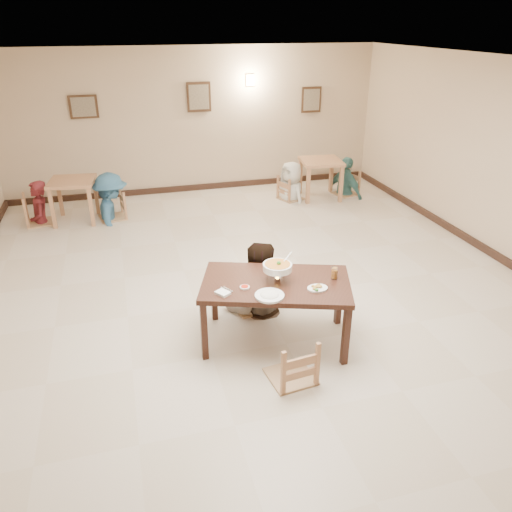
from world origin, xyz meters
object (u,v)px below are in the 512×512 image
object	(u,v)px
bg_table_right	(321,166)
bg_chair_rl	(291,177)
curry_warmer	(277,267)
bg_table_left	(73,187)
bg_diner_c	(292,162)
bg_chair_rr	(347,172)
main_table	(276,288)
chair_far	(252,270)
bg_chair_ll	(37,196)
bg_chair_lr	(110,193)
chair_near	(292,339)
bg_diner_d	(348,157)
bg_diner_b	(107,173)
bg_diner_a	(34,181)
drink_glass	(334,273)
main_diner	(257,243)

from	to	relation	value
bg_table_right	bg_chair_rl	bearing A→B (deg)	173.90
curry_warmer	bg_table_left	xyz separation A→B (m)	(-2.46, 4.70, -0.30)
bg_diner_c	curry_warmer	bearing A→B (deg)	-40.47
bg_chair_rr	bg_diner_c	distance (m)	1.29
main_table	chair_far	world-z (taller)	chair_far
bg_chair_ll	bg_chair_lr	size ratio (longest dim) A/B	1.05
chair_near	bg_table_right	bearing A→B (deg)	-121.83
main_table	bg_chair_rl	distance (m)	5.17
chair_far	bg_chair_rl	distance (m)	4.44
main_table	bg_diner_d	xyz separation A→B (m)	(3.13, 4.79, 0.11)
curry_warmer	bg_diner_b	xyz separation A→B (m)	(-1.81, 4.64, -0.07)
bg_table_left	chair_far	bearing A→B (deg)	-58.62
chair_near	bg_chair_rl	distance (m)	5.85
bg_chair_rl	bg_diner_a	bearing A→B (deg)	69.27
drink_glass	bg_table_left	xyz separation A→B (m)	(-3.10, 4.83, -0.19)
bg_table_left	bg_diner_a	bearing A→B (deg)	176.67
chair_far	bg_chair_rr	xyz separation A→B (m)	(3.18, 3.97, -0.05)
chair_far	main_diner	size ratio (longest dim) A/B	0.58
bg_table_left	bg_diner_b	distance (m)	0.69
chair_far	bg_chair_rl	xyz separation A→B (m)	(1.93, 3.99, -0.06)
bg_chair_lr	main_diner	bearing A→B (deg)	15.28
bg_diner_d	bg_table_right	bearing A→B (deg)	73.63
bg_chair_rl	bg_diner_b	xyz separation A→B (m)	(-3.67, -0.15, 0.41)
main_diner	bg_diner_d	size ratio (longest dim) A/B	1.14
bg_diner_a	bg_diner_d	distance (m)	6.21
bg_chair_lr	bg_diner_c	bearing A→B (deg)	83.09
main_diner	bg_diner_a	size ratio (longest dim) A/B	1.15
main_table	curry_warmer	xyz separation A→B (m)	(0.02, 0.02, 0.25)
bg_chair_lr	bg_diner_b	size ratio (longest dim) A/B	0.58
bg_diner_c	bg_diner_d	bearing A→B (deg)	69.85
bg_table_left	bg_chair_rr	distance (m)	5.57
chair_near	bg_chair_rl	size ratio (longest dim) A/B	1.04
drink_glass	bg_chair_rr	world-z (taller)	bg_chair_rr
main_table	bg_chair_ll	bearing A→B (deg)	141.89
main_diner	bg_chair_ll	world-z (taller)	main_diner
bg_table_left	bg_diner_c	xyz separation A→B (m)	(4.31, 0.09, 0.14)
main_diner	curry_warmer	distance (m)	0.74
bg_chair_rr	bg_diner_c	world-z (taller)	bg_diner_c
curry_warmer	bg_diner_d	distance (m)	5.70
bg_table_right	bg_table_left	bearing A→B (deg)	-179.75
drink_glass	bg_diner_c	world-z (taller)	bg_diner_c
bg_chair_rl	bg_chair_rr	world-z (taller)	bg_chair_rr
chair_near	bg_table_left	size ratio (longest dim) A/B	1.12
chair_near	bg_diner_c	world-z (taller)	bg_diner_c
bg_chair_rl	bg_chair_rr	bearing A→B (deg)	-112.19
bg_diner_d	bg_chair_rl	bearing A→B (deg)	68.40
bg_chair_ll	bg_chair_rr	bearing A→B (deg)	-96.69
curry_warmer	bg_diner_b	size ratio (longest dim) A/B	0.21
bg_diner_a	bg_diner_b	size ratio (longest dim) A/B	0.91
bg_chair_ll	bg_table_right	bearing A→B (deg)	-97.14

